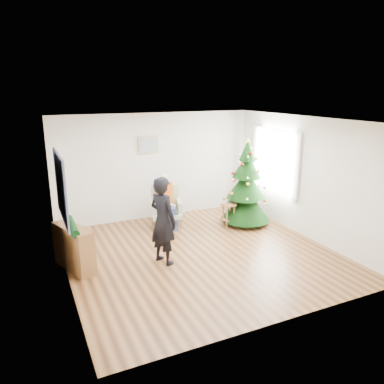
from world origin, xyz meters
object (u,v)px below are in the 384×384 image
armchair (166,212)px  console (74,248)px  standing_man (163,221)px  stool (228,215)px  christmas_tree (246,186)px

armchair → console: armchair is taller
standing_man → stool: bearing=-84.2°
stool → standing_man: size_ratio=0.35×
stool → standing_man: 2.41m
armchair → standing_man: standing_man is taller
console → standing_man: bearing=-35.1°
armchair → console: size_ratio=0.97×
christmas_tree → standing_man: (-2.52, -1.14, -0.12)m
standing_man → console: (-1.55, 0.41, -0.42)m
christmas_tree → stool: bearing=-178.8°
armchair → standing_man: (-0.72, -1.75, 0.47)m
christmas_tree → standing_man: size_ratio=1.27×
console → stool: bearing=-8.7°
christmas_tree → stool: (-0.47, -0.01, -0.65)m
stool → christmas_tree: bearing=1.2°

